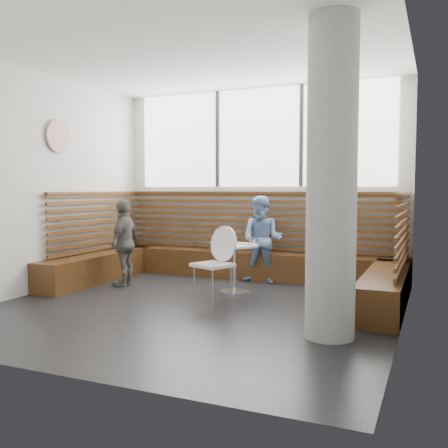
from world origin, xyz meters
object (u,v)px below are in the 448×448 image
at_px(cafe_chair, 215,257).
at_px(child_left, 125,243).
at_px(cafe_table, 235,258).
at_px(child_back, 262,240).
at_px(adult_man, 327,239).
at_px(concrete_column, 332,179).

relative_size(cafe_chair, child_left, 0.75).
distance_m(cafe_table, child_left, 1.80).
height_order(child_back, child_left, child_back).
distance_m(cafe_table, child_back, 0.90).
bearing_deg(cafe_chair, cafe_table, 108.04).
bearing_deg(adult_man, cafe_table, 102.49).
bearing_deg(cafe_chair, concrete_column, -8.04).
bearing_deg(cafe_chair, adult_man, 47.81).
bearing_deg(child_left, cafe_table, 87.04).
bearing_deg(child_left, adult_man, 85.57).
height_order(concrete_column, child_left, concrete_column).
relative_size(cafe_table, cafe_chair, 0.70).
bearing_deg(concrete_column, cafe_chair, 148.26).
bearing_deg(child_back, child_left, -151.78).
distance_m(concrete_column, cafe_chair, 2.31).
bearing_deg(concrete_column, adult_man, 102.67).
height_order(cafe_chair, child_back, child_back).
relative_size(child_back, child_left, 1.05).
xyz_separation_m(concrete_column, cafe_chair, (-1.76, 1.09, -1.01)).
distance_m(adult_man, child_back, 1.46).
height_order(concrete_column, child_back, concrete_column).
distance_m(concrete_column, child_left, 3.91).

